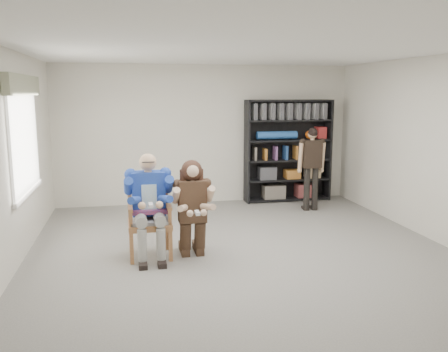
{
  "coord_description": "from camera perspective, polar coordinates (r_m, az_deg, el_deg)",
  "views": [
    {
      "loc": [
        -1.54,
        -6.03,
        2.24
      ],
      "look_at": [
        -0.2,
        0.6,
        1.05
      ],
      "focal_mm": 38.0,
      "sensor_mm": 36.0,
      "label": 1
    }
  ],
  "objects": [
    {
      "name": "standing_man",
      "position": [
        9.19,
        10.48,
        0.79
      ],
      "size": [
        0.5,
        0.29,
        1.6
      ],
      "primitive_type": null,
      "rotation": [
        0.0,
        0.0,
        -0.03
      ],
      "color": "black",
      "rests_on": "floor"
    },
    {
      "name": "kneeling_woman",
      "position": [
        6.49,
        -3.79,
        -4.11
      ],
      "size": [
        0.57,
        0.9,
        1.33
      ],
      "primitive_type": null,
      "rotation": [
        0.0,
        0.0,
        0.01
      ],
      "color": "#3B291E",
      "rests_on": "floor"
    },
    {
      "name": "armchair",
      "position": [
        6.58,
        -8.95,
        -4.96
      ],
      "size": [
        0.65,
        0.63,
        1.12
      ],
      "primitive_type": null,
      "rotation": [
        0.0,
        0.0,
        0.01
      ],
      "color": "#A6623C",
      "rests_on": "floor"
    },
    {
      "name": "floor",
      "position": [
        6.61,
        2.77,
        -9.83
      ],
      "size": [
        6.0,
        7.0,
        0.01
      ],
      "primitive_type": "cube",
      "color": "slate",
      "rests_on": "ground"
    },
    {
      "name": "seated_man",
      "position": [
        6.54,
        -8.99,
        -3.54
      ],
      "size": [
        0.64,
        0.88,
        1.45
      ],
      "primitive_type": null,
      "rotation": [
        0.0,
        0.0,
        0.01
      ],
      "color": "#143A96",
      "rests_on": "floor"
    },
    {
      "name": "window_left",
      "position": [
        7.19,
        -22.76,
        4.34
      ],
      "size": [
        0.16,
        2.0,
        1.75
      ],
      "primitive_type": null,
      "color": "white",
      "rests_on": "room_shell"
    },
    {
      "name": "bookshelf",
      "position": [
        9.93,
        7.71,
        3.02
      ],
      "size": [
        1.8,
        0.38,
        2.1
      ],
      "primitive_type": null,
      "color": "black",
      "rests_on": "floor"
    },
    {
      "name": "room_shell",
      "position": [
        6.28,
        2.88,
        2.28
      ],
      "size": [
        6.0,
        7.0,
        2.8
      ],
      "primitive_type": null,
      "color": "silver",
      "rests_on": "ground"
    }
  ]
}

